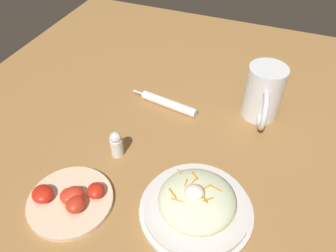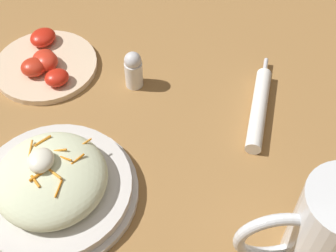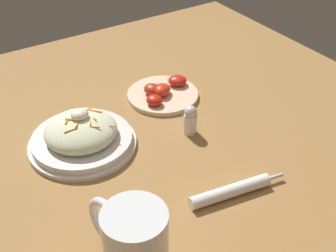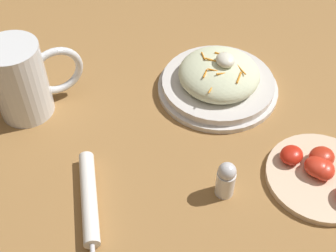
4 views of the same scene
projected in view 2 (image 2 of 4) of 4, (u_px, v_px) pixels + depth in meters
The scene contains 6 objects.
ground_plane at pixel (184, 166), 0.70m from camera, with size 1.43×1.43×0.00m, color #9E703D.
salad_plate at pixel (53, 184), 0.65m from camera, with size 0.24×0.24×0.09m.
beer_mug at pixel (327, 234), 0.56m from camera, with size 0.10×0.17×0.15m.
napkin_roll at pixel (259, 108), 0.76m from camera, with size 0.20×0.05×0.03m.
tomato_plate at pixel (45, 63), 0.82m from camera, with size 0.18×0.18×0.04m.
salt_shaker at pixel (133, 69), 0.78m from camera, with size 0.03×0.03×0.07m.
Camera 2 is at (0.40, 0.01, 0.58)m, focal length 50.16 mm.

